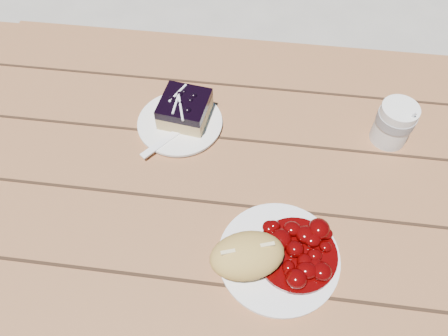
# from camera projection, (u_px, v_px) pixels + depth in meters

# --- Properties ---
(ground) EXTENTS (60.00, 60.00, 0.00)m
(ground) POSITION_uv_depth(u_px,v_px,m) (235.00, 295.00, 1.50)
(ground) COLOR #9C968D
(ground) RESTS_ON ground
(picnic_table) EXTENTS (2.00, 1.55, 0.75)m
(picnic_table) POSITION_uv_depth(u_px,v_px,m) (240.00, 211.00, 1.01)
(picnic_table) COLOR brown
(picnic_table) RESTS_ON ground
(main_plate) EXTENTS (0.21, 0.21, 0.02)m
(main_plate) POSITION_uv_depth(u_px,v_px,m) (278.00, 258.00, 0.76)
(main_plate) COLOR white
(main_plate) RESTS_ON picnic_table
(goulash_stew) EXTENTS (0.14, 0.14, 0.04)m
(goulash_stew) POSITION_uv_depth(u_px,v_px,m) (298.00, 251.00, 0.74)
(goulash_stew) COLOR #510203
(goulash_stew) RESTS_ON main_plate
(bread_roll) EXTENTS (0.15, 0.12, 0.07)m
(bread_roll) POSITION_uv_depth(u_px,v_px,m) (247.00, 256.00, 0.72)
(bread_roll) COLOR tan
(bread_roll) RESTS_ON main_plate
(dessert_plate) EXTENTS (0.18, 0.18, 0.01)m
(dessert_plate) POSITION_uv_depth(u_px,v_px,m) (180.00, 123.00, 0.95)
(dessert_plate) COLOR white
(dessert_plate) RESTS_ON picnic_table
(blueberry_cake) EXTENTS (0.11, 0.11, 0.06)m
(blueberry_cake) POSITION_uv_depth(u_px,v_px,m) (185.00, 109.00, 0.93)
(blueberry_cake) COLOR tan
(blueberry_cake) RESTS_ON dessert_plate
(fork_dessert) EXTENTS (0.12, 0.14, 0.00)m
(fork_dessert) POSITION_uv_depth(u_px,v_px,m) (166.00, 140.00, 0.91)
(fork_dessert) COLOR white
(fork_dessert) RESTS_ON dessert_plate
(coffee_cup) EXTENTS (0.07, 0.07, 0.09)m
(coffee_cup) POSITION_uv_depth(u_px,v_px,m) (394.00, 124.00, 0.89)
(coffee_cup) COLOR white
(coffee_cup) RESTS_ON picnic_table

